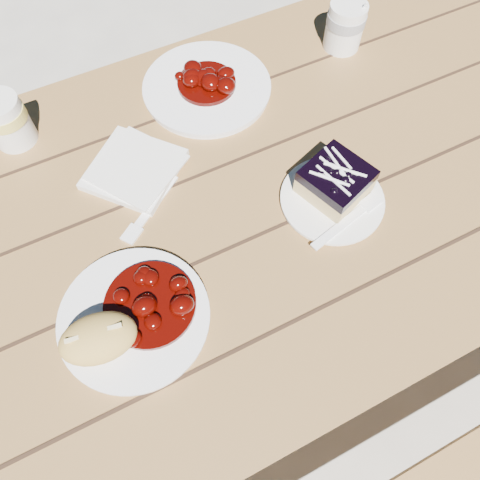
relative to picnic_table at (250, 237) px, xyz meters
name	(u,v)px	position (x,y,z in m)	size (l,w,h in m)	color
ground	(247,324)	(0.00, 0.00, -0.59)	(60.00, 60.00, 0.00)	#AEA99D
picnic_table	(250,237)	(0.00, 0.00, 0.00)	(2.00, 1.55, 0.75)	brown
main_plate	(135,318)	(-0.27, -0.13, 0.17)	(0.23, 0.23, 0.02)	white
goulash_stew	(148,301)	(-0.24, -0.12, 0.20)	(0.14, 0.14, 0.04)	#3B0502
bread_roll	(98,338)	(-0.33, -0.15, 0.21)	(0.11, 0.08, 0.06)	tan
dessert_plate	(332,200)	(0.12, -0.08, 0.17)	(0.18, 0.18, 0.01)	white
blueberry_cake	(336,181)	(0.13, -0.06, 0.20)	(0.13, 0.13, 0.06)	tan
fork_dessert	(340,227)	(0.10, -0.13, 0.17)	(0.03, 0.16, 0.01)	white
coffee_cup	(345,26)	(0.35, 0.26, 0.21)	(0.08, 0.08, 0.10)	white
napkin_stack	(134,169)	(-0.17, 0.14, 0.17)	(0.15, 0.15, 0.01)	white
fork_table	(156,201)	(-0.16, 0.06, 0.16)	(0.03, 0.16, 0.01)	white
second_plate	(207,88)	(0.03, 0.27, 0.17)	(0.25, 0.25, 0.02)	white
second_stew	(206,77)	(0.03, 0.27, 0.20)	(0.12, 0.12, 0.04)	#3B0502
second_cup	(7,121)	(-0.34, 0.32, 0.21)	(0.08, 0.08, 0.10)	white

